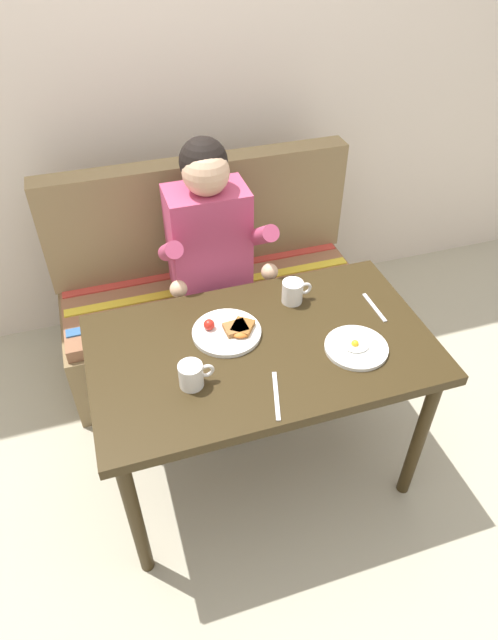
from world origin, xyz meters
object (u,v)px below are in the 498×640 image
at_px(table, 262,361).
at_px(fork, 374,307).
at_px(couch, 212,302).
at_px(knife, 276,396).
at_px(plate_breakfast, 229,331).
at_px(coffee_mug_second, 293,291).
at_px(plate_eggs, 356,347).
at_px(coffee_mug, 192,375).
at_px(person, 213,253).

bearing_deg(table, fork, 7.57).
height_order(couch, knife, couch).
height_order(plate_breakfast, coffee_mug_second, coffee_mug_second).
distance_m(plate_eggs, coffee_mug, 0.58).
xyz_separation_m(couch, plate_eggs, (0.30, -0.88, 0.41)).
distance_m(plate_eggs, coffee_mug_second, 0.34).
bearing_deg(coffee_mug, plate_eggs, -1.18).
xyz_separation_m(plate_breakfast, plate_eggs, (0.40, -0.21, -0.00)).
bearing_deg(plate_eggs, table, 158.59).
relative_size(person, plate_eggs, 5.52).
xyz_separation_m(table, plate_eggs, (0.30, -0.12, 0.09)).
relative_size(couch, plate_breakfast, 5.83).
bearing_deg(coffee_mug, person, 70.17).
xyz_separation_m(plate_breakfast, knife, (0.06, -0.33, -0.01)).
xyz_separation_m(coffee_mug_second, knife, (-0.22, -0.43, -0.04)).
relative_size(table, plate_eggs, 5.46).
height_order(person, fork, person).
xyz_separation_m(table, plate_breakfast, (-0.10, 0.09, 0.10)).
height_order(plate_eggs, knife, plate_eggs).
distance_m(plate_breakfast, knife, 0.33).
distance_m(plate_eggs, fork, 0.25).
relative_size(plate_eggs, coffee_mug_second, 1.86).
xyz_separation_m(table, couch, (0.00, 0.76, -0.32)).
distance_m(plate_breakfast, fork, 0.57).
relative_size(plate_eggs, fork, 1.29).
xyz_separation_m(table, person, (-0.02, 0.59, 0.09)).
xyz_separation_m(coffee_mug, coffee_mug_second, (0.46, 0.30, 0.00)).
relative_size(fork, knife, 0.85).
distance_m(person, coffee_mug_second, 0.45).
bearing_deg(plate_eggs, couch, 108.97).
distance_m(coffee_mug_second, fork, 0.31).
bearing_deg(couch, table, -90.00).
xyz_separation_m(couch, plate_breakfast, (-0.10, -0.68, 0.41)).
bearing_deg(table, plate_eggs, -21.41).
relative_size(person, knife, 6.06).
bearing_deg(person, plate_eggs, -65.32).
bearing_deg(couch, knife, -91.84).
relative_size(person, coffee_mug_second, 10.27).
relative_size(table, knife, 6.00).
bearing_deg(plate_eggs, knife, -160.72).
relative_size(plate_breakfast, coffee_mug, 2.09).
distance_m(couch, plate_breakfast, 0.80).
xyz_separation_m(person, fork, (0.49, -0.53, -0.01)).
height_order(person, plate_eggs, person).
bearing_deg(coffee_mug_second, plate_breakfast, -159.46).
xyz_separation_m(couch, coffee_mug_second, (0.19, -0.57, 0.45)).
distance_m(table, plate_eggs, 0.34).
bearing_deg(plate_breakfast, couch, 81.95).
distance_m(person, plate_eggs, 0.78).
bearing_deg(fork, person, 132.45).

